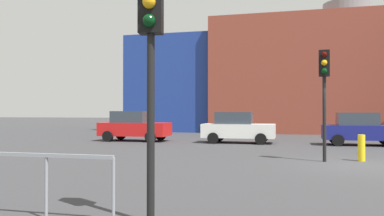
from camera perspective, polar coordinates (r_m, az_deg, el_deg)
The scene contains 8 objects.
ground_plane at distance 13.64m, azimuth 23.54°, elevation -7.67°, with size 200.00×200.00×0.00m, color #38383A.
building_backdrop at distance 37.74m, azimuth 21.58°, elevation 3.82°, with size 37.95×13.16×11.45m.
parked_car_0 at distance 23.25m, azimuth -8.48°, elevation -2.63°, with size 4.05×1.99×1.75m.
parked_car_1 at distance 21.63m, azimuth 6.66°, elevation -2.85°, with size 3.93×1.93×1.70m.
parked_car_2 at distance 21.70m, azimuth 23.36°, elevation -2.84°, with size 3.85×1.89×1.67m.
traffic_light_near_left at distance 6.06m, azimuth -6.07°, elevation 9.83°, with size 0.39×0.38×3.78m.
traffic_light_island at distance 14.10m, azimuth 18.73°, elevation 3.97°, with size 0.37×0.37×3.81m.
bollard_yellow_1 at distance 14.74m, azimuth 23.48°, elevation -5.36°, with size 0.24×0.24×0.91m, color yellow.
Camera 1 is at (-2.16, -13.37, 1.68)m, focal length 36.57 mm.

